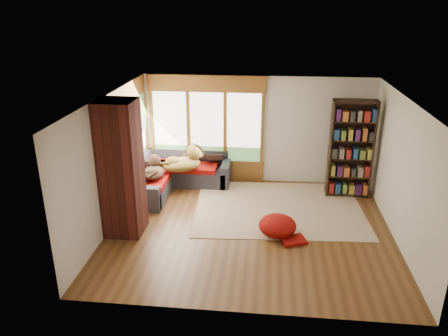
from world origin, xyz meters
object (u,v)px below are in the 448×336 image
(sectional_sofa, at_px, (171,178))
(area_rug, at_px, (278,208))
(brick_chimney, at_px, (121,169))
(dog_brindle, at_px, (154,167))
(bookshelf, at_px, (351,149))
(dog_tan, at_px, (185,158))
(pouf, at_px, (278,225))

(sectional_sofa, bearing_deg, area_rug, -13.22)
(brick_chimney, height_order, dog_brindle, brick_chimney)
(bookshelf, bearing_deg, sectional_sofa, -178.28)
(brick_chimney, relative_size, area_rug, 0.73)
(bookshelf, xyz_separation_m, dog_brindle, (-4.37, -0.57, -0.38))
(area_rug, height_order, bookshelf, bookshelf)
(dog_tan, bearing_deg, brick_chimney, -139.18)
(pouf, bearing_deg, sectional_sofa, 142.84)
(area_rug, xyz_separation_m, dog_brindle, (-2.81, 0.29, 0.73))
(area_rug, bearing_deg, dog_tan, 161.04)
(sectional_sofa, distance_m, area_rug, 2.65)
(area_rug, bearing_deg, pouf, -91.93)
(pouf, bearing_deg, dog_tan, 138.49)
(bookshelf, height_order, dog_tan, bookshelf)
(dog_tan, bearing_deg, bookshelf, -26.84)
(sectional_sofa, relative_size, bookshelf, 0.99)
(brick_chimney, bearing_deg, pouf, 3.12)
(sectional_sofa, height_order, dog_tan, dog_tan)
(brick_chimney, height_order, area_rug, brick_chimney)
(area_rug, bearing_deg, brick_chimney, -156.19)
(brick_chimney, xyz_separation_m, sectional_sofa, (0.45, 2.05, -1.00))
(sectional_sofa, xyz_separation_m, dog_brindle, (-0.28, -0.44, 0.44))
(bookshelf, bearing_deg, area_rug, -151.27)
(bookshelf, relative_size, dog_brindle, 2.86)
(pouf, bearing_deg, area_rug, 88.07)
(sectional_sofa, distance_m, dog_tan, 0.60)
(area_rug, relative_size, dog_brindle, 4.57)
(area_rug, height_order, dog_tan, dog_tan)
(brick_chimney, relative_size, sectional_sofa, 1.18)
(sectional_sofa, bearing_deg, brick_chimney, -99.31)
(pouf, bearing_deg, brick_chimney, -176.88)
(dog_tan, bearing_deg, area_rug, -47.39)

